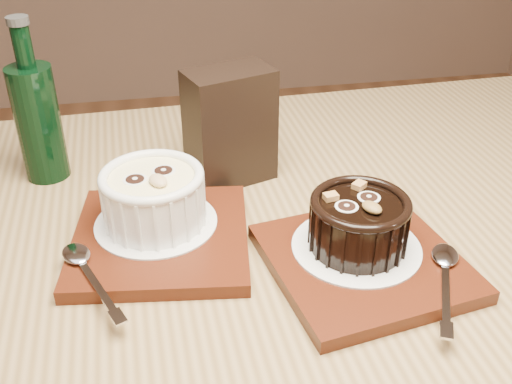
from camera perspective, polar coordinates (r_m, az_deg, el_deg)
table at (r=0.68m, az=-0.24°, el=-11.94°), size 1.23×0.84×0.75m
tray_left at (r=0.64m, az=-9.03°, el=-4.39°), size 0.20×0.20×0.01m
doily_left at (r=0.65m, az=-9.48°, el=-2.88°), size 0.13×0.13×0.00m
ramekin_white at (r=0.63m, az=-9.75°, el=-0.31°), size 0.11×0.11×0.06m
spoon_left at (r=0.59m, az=-15.65°, el=-7.39°), size 0.08×0.13×0.01m
tray_right at (r=0.61m, az=10.23°, el=-6.60°), size 0.21×0.21×0.01m
doily_right at (r=0.61m, az=9.52°, el=-5.15°), size 0.13×0.13×0.00m
ramekin_dark at (r=0.59m, az=9.79°, el=-2.73°), size 0.10×0.10×0.06m
spoon_right at (r=0.59m, az=17.61°, el=-7.73°), size 0.08×0.13×0.01m
condiment_stand at (r=0.72m, az=-2.49°, el=6.26°), size 0.11×0.09×0.14m
green_bottle at (r=0.77m, az=-20.07°, el=6.56°), size 0.05×0.05×0.20m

